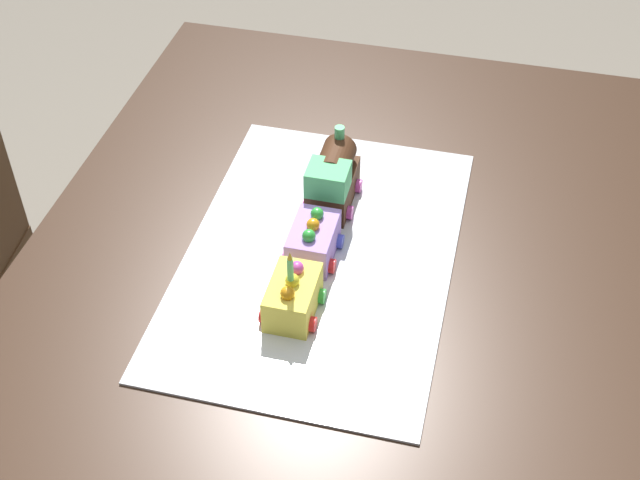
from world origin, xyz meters
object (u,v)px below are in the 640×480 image
cake_car_caboose_lavender (313,241)px  cake_car_flatbed_lemon (293,297)px  birthday_candle (290,267)px  cake_locomotive (333,179)px  dining_table (340,343)px

cake_car_caboose_lavender → cake_car_flatbed_lemon: (0.12, 0.00, 0.00)m
cake_car_flatbed_lemon → birthday_candle: birthday_candle is taller
birthday_candle → cake_car_caboose_lavender: bearing=-180.0°
cake_locomotive → birthday_candle: (0.26, -0.00, 0.05)m
dining_table → cake_locomotive: bearing=-163.2°
cake_locomotive → birthday_candle: size_ratio=2.74×
dining_table → cake_car_caboose_lavender: cake_car_caboose_lavender is taller
dining_table → cake_car_flatbed_lemon: size_ratio=14.00×
dining_table → birthday_candle: birthday_candle is taller
cake_locomotive → cake_car_caboose_lavender: size_ratio=1.40×
dining_table → cake_locomotive: cake_locomotive is taller
dining_table → cake_car_flatbed_lemon: bearing=-49.8°
cake_car_caboose_lavender → dining_table: bearing=41.3°
dining_table → cake_car_caboose_lavender: (-0.07, -0.06, 0.14)m
cake_car_caboose_lavender → cake_car_flatbed_lemon: same height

